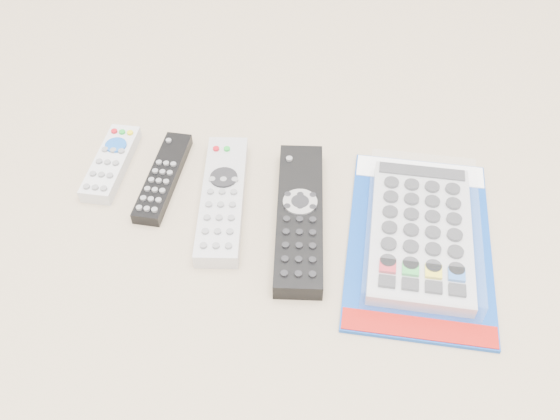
% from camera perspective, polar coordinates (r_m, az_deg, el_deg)
% --- Properties ---
extents(remote_small_grey, '(0.05, 0.14, 0.02)m').
position_cam_1_polar(remote_small_grey, '(0.91, -15.18, 4.20)').
color(remote_small_grey, '#B8B8BA').
rests_on(remote_small_grey, ground).
extents(remote_slim_black, '(0.04, 0.17, 0.02)m').
position_cam_1_polar(remote_slim_black, '(0.87, -10.63, 2.97)').
color(remote_slim_black, black).
rests_on(remote_slim_black, ground).
extents(remote_silver_dvd, '(0.09, 0.22, 0.03)m').
position_cam_1_polar(remote_silver_dvd, '(0.83, -5.27, 1.08)').
color(remote_silver_dvd, '#B5B5B9').
rests_on(remote_silver_dvd, ground).
extents(remote_large_black, '(0.09, 0.25, 0.03)m').
position_cam_1_polar(remote_large_black, '(0.80, 1.81, -0.58)').
color(remote_large_black, black).
rests_on(remote_large_black, ground).
extents(jumbo_remote_packaged, '(0.19, 0.30, 0.04)m').
position_cam_1_polar(jumbo_remote_packaged, '(0.80, 12.76, -1.88)').
color(jumbo_remote_packaged, '#0D3C98').
rests_on(jumbo_remote_packaged, ground).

